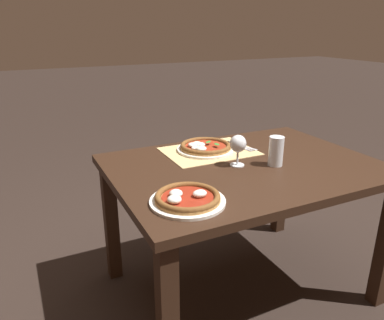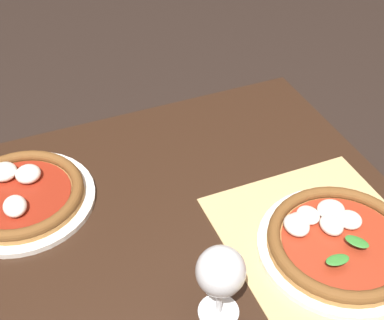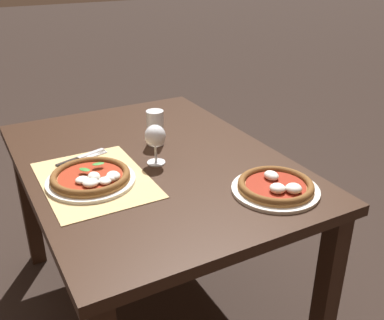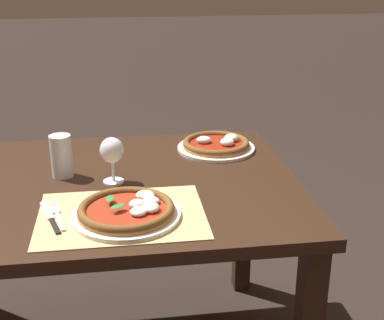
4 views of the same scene
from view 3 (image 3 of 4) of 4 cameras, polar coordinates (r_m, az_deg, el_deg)
name	(u,v)px [view 3 (image 3 of 4)]	position (r m, az deg, el deg)	size (l,w,h in m)	color
ground_plane	(158,303)	(2.18, -4.38, -17.68)	(24.00, 24.00, 0.00)	black
dining_table	(152,181)	(1.80, -5.05, -2.71)	(1.31, 0.95, 0.74)	black
paper_placemat	(95,180)	(1.63, -12.24, -2.47)	(0.48, 0.36, 0.00)	tan
pizza_near	(91,178)	(1.60, -12.67, -2.18)	(0.31, 0.31, 0.05)	silver
pizza_far	(276,187)	(1.54, 10.61, -3.33)	(0.30, 0.30, 0.05)	silver
wine_glass	(155,138)	(1.68, -4.69, 2.85)	(0.08, 0.08, 0.16)	silver
pint_glass	(155,128)	(1.87, -4.68, 4.04)	(0.07, 0.07, 0.15)	silver
fork	(85,158)	(1.79, -13.45, 0.20)	(0.06, 0.20, 0.00)	#B7B7BC
knife	(81,157)	(1.81, -13.95, 0.37)	(0.08, 0.21, 0.01)	black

